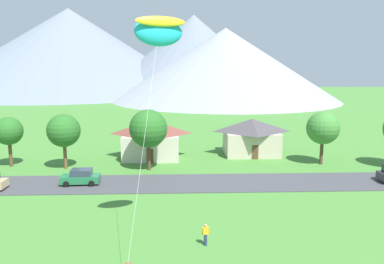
# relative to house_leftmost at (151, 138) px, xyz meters

# --- Properties ---
(road_strip) EXTENTS (160.00, 6.64, 0.08)m
(road_strip) POSITION_rel_house_leftmost_xyz_m (5.72, -12.24, -2.71)
(road_strip) COLOR #424247
(road_strip) RESTS_ON ground
(mountain_far_west_ridge) EXTENTS (83.01, 83.01, 34.53)m
(mountain_far_west_ridge) POSITION_rel_house_leftmost_xyz_m (10.94, 121.19, 14.51)
(mountain_far_west_ridge) COLOR slate
(mountain_far_west_ridge) RESTS_ON ground
(mountain_east_ridge) EXTENTS (81.60, 81.60, 25.68)m
(mountain_east_ridge) POSITION_rel_house_leftmost_xyz_m (20.93, 85.48, 10.09)
(mountain_east_ridge) COLOR #8E939E
(mountain_east_ridge) RESTS_ON ground
(mountain_central_ridge) EXTENTS (123.30, 123.30, 38.22)m
(mountain_central_ridge) POSITION_rel_house_leftmost_xyz_m (-46.66, 129.87, 16.36)
(mountain_central_ridge) COLOR slate
(mountain_central_ridge) RESTS_ON ground
(house_leftmost) EXTENTS (8.34, 7.41, 5.32)m
(house_leftmost) POSITION_rel_house_leftmost_xyz_m (0.00, 0.00, 0.00)
(house_leftmost) COLOR beige
(house_leftmost) RESTS_ON ground
(house_left_center) EXTENTS (8.29, 6.49, 5.28)m
(house_left_center) POSITION_rel_house_leftmost_xyz_m (14.51, 1.22, -0.02)
(house_left_center) COLOR beige
(house_left_center) RESTS_ON ground
(tree_left_of_center) EXTENTS (3.61, 3.61, 6.49)m
(tree_left_of_center) POSITION_rel_house_leftmost_xyz_m (-17.97, -4.27, 1.89)
(tree_left_of_center) COLOR brown
(tree_left_of_center) RESTS_ON ground
(tree_center) EXTENTS (4.74, 4.74, 7.66)m
(tree_center) POSITION_rel_house_leftmost_xyz_m (0.11, -6.58, 2.52)
(tree_center) COLOR #4C3823
(tree_center) RESTS_ON ground
(tree_right_of_center) EXTENTS (4.29, 4.29, 7.03)m
(tree_right_of_center) POSITION_rel_house_leftmost_xyz_m (22.77, -4.65, 2.10)
(tree_right_of_center) COLOR #4C3823
(tree_right_of_center) RESTS_ON ground
(tree_near_right) EXTENTS (4.15, 4.15, 7.00)m
(tree_near_right) POSITION_rel_house_leftmost_xyz_m (-10.57, -5.57, 2.14)
(tree_near_right) COLOR brown
(tree_near_right) RESTS_ON ground
(parked_car_green_west_end) EXTENTS (4.27, 2.22, 1.68)m
(parked_car_green_west_end) POSITION_rel_house_leftmost_xyz_m (-6.98, -12.24, -1.89)
(parked_car_green_west_end) COLOR #237042
(parked_car_green_west_end) RESTS_ON road_strip
(kite_flyer_with_kite) EXTENTS (3.93, 6.86, 16.42)m
(kite_flyer_with_kite) POSITION_rel_house_leftmost_xyz_m (2.54, -26.75, 12.42)
(kite_flyer_with_kite) COLOR #3D3D42
(kite_flyer_with_kite) RESTS_ON ground
(watcher_person) EXTENTS (0.56, 0.24, 1.68)m
(watcher_person) POSITION_rel_house_leftmost_xyz_m (5.77, -26.85, -1.88)
(watcher_person) COLOR navy
(watcher_person) RESTS_ON ground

